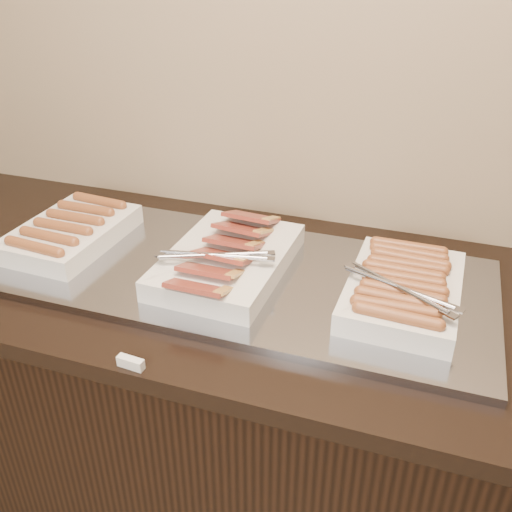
{
  "coord_description": "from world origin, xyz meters",
  "views": [
    {
      "loc": [
        0.44,
        1.06,
        1.62
      ],
      "look_at": [
        0.08,
        2.13,
        0.97
      ],
      "focal_mm": 40.0,
      "sensor_mm": 36.0,
      "label": 1
    }
  ],
  "objects_px": {
    "warming_tray": "(232,274)",
    "dish_left": "(71,232)",
    "counter": "(229,413)",
    "dish_right": "(403,288)",
    "dish_center": "(227,259)"
  },
  "relations": [
    {
      "from": "dish_center",
      "to": "dish_right",
      "type": "bearing_deg",
      "value": 1.89
    },
    {
      "from": "counter",
      "to": "dish_right",
      "type": "xyz_separation_m",
      "value": [
        0.41,
        -0.0,
        0.5
      ]
    },
    {
      "from": "warming_tray",
      "to": "dish_right",
      "type": "xyz_separation_m",
      "value": [
        0.39,
        -0.0,
        0.04
      ]
    },
    {
      "from": "counter",
      "to": "dish_right",
      "type": "height_order",
      "value": "dish_right"
    },
    {
      "from": "counter",
      "to": "dish_left",
      "type": "xyz_separation_m",
      "value": [
        -0.42,
        -0.0,
        0.5
      ]
    },
    {
      "from": "warming_tray",
      "to": "dish_right",
      "type": "height_order",
      "value": "dish_right"
    },
    {
      "from": "dish_left",
      "to": "counter",
      "type": "bearing_deg",
      "value": 2.24
    },
    {
      "from": "dish_center",
      "to": "dish_right",
      "type": "distance_m",
      "value": 0.4
    },
    {
      "from": "dish_left",
      "to": "dish_center",
      "type": "xyz_separation_m",
      "value": [
        0.43,
        -0.0,
        0.0
      ]
    },
    {
      "from": "counter",
      "to": "dish_right",
      "type": "distance_m",
      "value": 0.65
    },
    {
      "from": "counter",
      "to": "dish_left",
      "type": "distance_m",
      "value": 0.65
    },
    {
      "from": "dish_left",
      "to": "dish_right",
      "type": "relative_size",
      "value": 0.97
    },
    {
      "from": "warming_tray",
      "to": "dish_left",
      "type": "bearing_deg",
      "value": -180.0
    },
    {
      "from": "warming_tray",
      "to": "dish_left",
      "type": "distance_m",
      "value": 0.44
    },
    {
      "from": "warming_tray",
      "to": "dish_left",
      "type": "xyz_separation_m",
      "value": [
        -0.44,
        -0.0,
        0.04
      ]
    }
  ]
}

